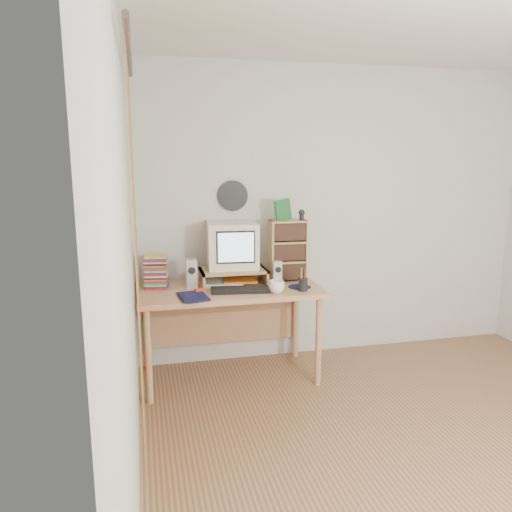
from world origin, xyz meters
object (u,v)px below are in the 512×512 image
desk (228,302)px  keyboard (240,290)px  cd_rack (288,250)px  dvd_stack (156,273)px  mug (277,287)px  crt_monitor (232,245)px  diary (180,296)px

desk → keyboard: bearing=-74.9°
desk → cd_rack: bearing=5.5°
dvd_stack → mug: dvd_stack is taller
dvd_stack → cd_rack: (1.06, 0.01, 0.13)m
mug → desk: bearing=136.5°
dvd_stack → cd_rack: size_ratio=0.49×
crt_monitor → desk: bearing=-118.4°
keyboard → cd_rack: cd_rack is taller
keyboard → mug: bearing=-11.3°
cd_rack → mug: cd_rack is taller
keyboard → mug: (0.26, -0.09, 0.03)m
crt_monitor → diary: crt_monitor is taller
crt_monitor → cd_rack: cd_rack is taller
dvd_stack → diary: (0.15, -0.35, -0.10)m
keyboard → diary: 0.47m
mug → crt_monitor: bearing=123.9°
keyboard → cd_rack: (0.45, 0.26, 0.23)m
crt_monitor → keyboard: crt_monitor is taller
desk → dvd_stack: bearing=176.1°
cd_rack → crt_monitor: bearing=176.7°
crt_monitor → dvd_stack: bearing=-170.8°
diary → dvd_stack: bearing=106.2°
desk → dvd_stack: size_ratio=5.76×
desk → dvd_stack: 0.61m
desk → cd_rack: cd_rack is taller
crt_monitor → cd_rack: 0.45m
crt_monitor → cd_rack: bearing=-0.2°
desk → crt_monitor: bearing=57.0°
diary → keyboard: bearing=5.4°
desk → mug: (0.32, -0.30, 0.18)m
crt_monitor → dvd_stack: (-0.61, -0.05, -0.18)m
crt_monitor → diary: 0.67m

